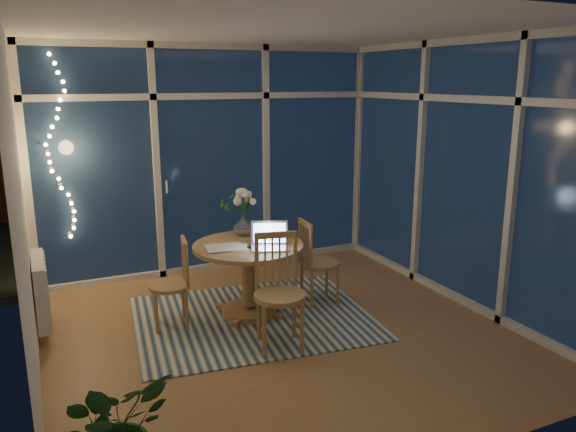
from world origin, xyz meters
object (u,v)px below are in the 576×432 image
(chair_left, at_px, (169,284))
(laptop, at_px, (270,235))
(dining_table, at_px, (249,280))
(chair_right, at_px, (320,261))
(chair_front, at_px, (280,293))
(flower_vase, at_px, (243,225))

(chair_left, xyz_separation_m, laptop, (0.88, -0.26, 0.41))
(dining_table, xyz_separation_m, chair_left, (-0.75, 0.04, 0.06))
(chair_left, distance_m, chair_right, 1.50)
(dining_table, height_order, laptop, laptop)
(chair_front, xyz_separation_m, laptop, (0.14, 0.54, 0.34))
(chair_front, xyz_separation_m, flower_vase, (0.07, 1.07, 0.32))
(chair_right, bearing_deg, chair_left, 92.31)
(chair_left, bearing_deg, flower_vase, 116.76)
(dining_table, distance_m, chair_left, 0.75)
(dining_table, height_order, chair_left, chair_left)
(chair_left, relative_size, chair_front, 0.85)
(chair_left, height_order, chair_right, chair_right)
(chair_right, relative_size, laptop, 2.57)
(chair_front, relative_size, laptop, 2.87)
(chair_right, xyz_separation_m, chair_front, (-0.76, -0.73, 0.05))
(chair_right, distance_m, flower_vase, 0.85)
(dining_table, bearing_deg, laptop, -58.41)
(dining_table, bearing_deg, chair_right, -1.69)
(chair_front, relative_size, flower_vase, 4.68)
(chair_right, xyz_separation_m, flower_vase, (-0.69, 0.34, 0.37))
(chair_left, distance_m, flower_vase, 0.94)
(chair_left, height_order, laptop, laptop)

